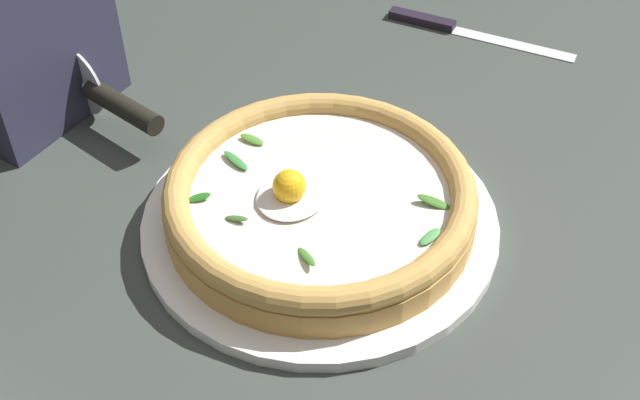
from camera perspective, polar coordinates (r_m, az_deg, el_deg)
The scene contains 5 objects.
ground_plane at distance 0.70m, azimuth 1.26°, elevation -5.79°, with size 2.40×2.40×0.03m, color #383F39.
pizza_plate at distance 0.72m, azimuth 0.00°, elevation -1.51°, with size 0.32×0.32×0.01m, color white.
pizza at distance 0.70m, azimuth -0.03°, elevation 0.13°, with size 0.27×0.27×0.06m.
pizza_cutter at distance 0.84m, azimuth -14.68°, elevation 6.94°, with size 0.04×0.16×0.08m.
table_knife at distance 1.00m, azimuth 9.35°, elevation 12.02°, with size 0.03×0.23×0.01m.
Camera 1 is at (-0.41, -0.21, 0.51)m, focal length 44.99 mm.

